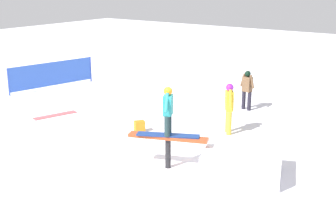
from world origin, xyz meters
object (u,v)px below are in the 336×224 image
at_px(rail_feature, 168,141).
at_px(bystander_yellow, 229,106).
at_px(loose_snowboard_coral, 55,115).
at_px(backpack_on_snow, 140,126).
at_px(bystander_brown, 247,88).
at_px(main_rider_on_rail, 168,113).

height_order(rail_feature, bystander_yellow, bystander_yellow).
bearing_deg(loose_snowboard_coral, backpack_on_snow, -67.87).
height_order(rail_feature, backpack_on_snow, rail_feature).
bearing_deg(backpack_on_snow, bystander_brown, -165.90).
xyz_separation_m(bystander_yellow, backpack_on_snow, (2.26, 1.46, -0.69)).
xyz_separation_m(main_rider_on_rail, loose_snowboard_coral, (5.73, -1.37, -1.40)).
bearing_deg(rail_feature, bystander_yellow, -109.58).
xyz_separation_m(bystander_brown, backpack_on_snow, (1.52, 4.12, -0.61)).
bearing_deg(rail_feature, bystander_brown, -102.96).
bearing_deg(main_rider_on_rail, bystander_brown, -108.58).
bearing_deg(backpack_on_snow, loose_snowboard_coral, -49.57).
xyz_separation_m(loose_snowboard_coral, backpack_on_snow, (-3.41, -0.36, 0.16)).
distance_m(loose_snowboard_coral, backpack_on_snow, 3.43).
height_order(bystander_yellow, bystander_brown, bystander_yellow).
distance_m(main_rider_on_rail, backpack_on_snow, 3.15).
bearing_deg(bystander_yellow, rail_feature, -35.28).
bearing_deg(loose_snowboard_coral, bystander_yellow, -56.12).
bearing_deg(backpack_on_snow, main_rider_on_rail, 87.58).
distance_m(bystander_brown, backpack_on_snow, 4.43).
relative_size(bystander_brown, backpack_on_snow, 4.11).
xyz_separation_m(bystander_yellow, loose_snowboard_coral, (5.66, 1.82, -0.85)).
xyz_separation_m(rail_feature, bystander_brown, (0.80, -5.85, 0.09)).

